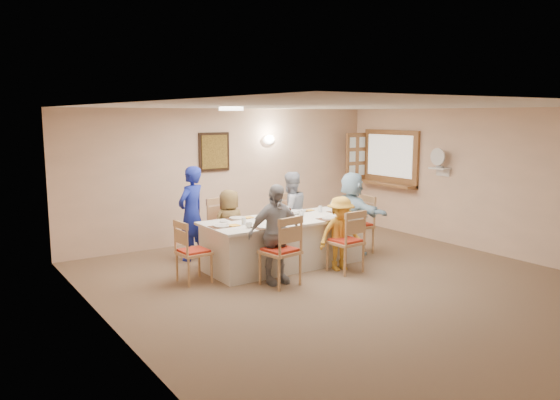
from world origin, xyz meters
TOP-DOWN VIEW (x-y plane):
  - ground at (0.00, 0.00)m, footprint 7.00×7.00m
  - room_walls at (0.00, 0.00)m, footprint 7.00×7.00m
  - wall_picture at (-0.30, 3.46)m, footprint 0.62×0.05m
  - wall_sconce at (0.90, 3.44)m, footprint 0.26×0.09m
  - ceiling_light at (-1.00, 1.50)m, footprint 0.36×0.36m
  - serving_hatch at (3.21, 2.40)m, footprint 0.06×1.50m
  - hatch_sill at (3.09, 2.40)m, footprint 0.30×1.50m
  - shutter_door at (2.95, 3.16)m, footprint 0.55×0.04m
  - fan_shelf at (3.13, 1.05)m, footprint 0.22×0.36m
  - desk_fan at (3.10, 1.05)m, footprint 0.30×0.30m
  - dining_table at (-0.19, 1.31)m, footprint 2.58×1.09m
  - chair_back_left at (-0.79, 2.11)m, footprint 0.56×0.56m
  - chair_back_right at (0.41, 2.11)m, footprint 0.56×0.56m
  - chair_front_left at (-0.79, 0.51)m, footprint 0.55×0.55m
  - chair_front_right at (0.41, 0.51)m, footprint 0.50×0.50m
  - chair_left_end at (-1.74, 1.31)m, footprint 0.47×0.47m
  - chair_right_end at (1.36, 1.31)m, footprint 0.52×0.52m
  - diner_back_left at (-0.79, 1.99)m, footprint 0.63×0.45m
  - diner_back_right at (0.41, 1.99)m, footprint 0.69×0.54m
  - diner_front_left at (-0.79, 0.63)m, footprint 0.90×0.50m
  - diner_front_right at (0.41, 0.63)m, footprint 0.85×0.62m
  - diner_right_end at (1.23, 1.31)m, footprint 1.38×0.61m
  - caregiver at (-1.24, 2.46)m, footprint 0.87×0.83m
  - placemat_fl at (-0.79, 0.89)m, footprint 0.36×0.27m
  - plate_fl at (-0.79, 0.89)m, footprint 0.26×0.26m
  - napkin_fl at (-0.61, 0.84)m, footprint 0.15×0.15m
  - placemat_fr at (0.41, 0.89)m, footprint 0.37×0.28m
  - plate_fr at (0.41, 0.89)m, footprint 0.25×0.25m
  - napkin_fr at (0.59, 0.84)m, footprint 0.14×0.14m
  - placemat_bl at (-0.79, 1.73)m, footprint 0.34×0.25m
  - plate_bl at (-0.79, 1.73)m, footprint 0.25×0.25m
  - napkin_bl at (-0.61, 1.68)m, footprint 0.14×0.14m
  - placemat_br at (0.41, 1.73)m, footprint 0.35×0.26m
  - plate_br at (0.41, 1.73)m, footprint 0.25×0.25m
  - napkin_br at (0.59, 1.68)m, footprint 0.14×0.14m
  - placemat_le at (-1.29, 1.31)m, footprint 0.34×0.25m
  - plate_le at (-1.29, 1.31)m, footprint 0.23×0.23m
  - napkin_le at (-1.11, 1.26)m, footprint 0.15×0.15m
  - placemat_re at (0.93, 1.31)m, footprint 0.34×0.25m
  - plate_re at (0.93, 1.31)m, footprint 0.25×0.25m
  - napkin_re at (1.11, 1.26)m, footprint 0.14×0.14m
  - teacup_a at (-1.00, 1.02)m, footprint 0.17×0.17m
  - teacup_b at (0.24, 1.85)m, footprint 0.14×0.14m
  - bowl_a at (-0.47, 1.10)m, footprint 0.36×0.36m
  - bowl_b at (0.18, 1.54)m, footprint 0.25×0.25m
  - condiment_ketchup at (-0.22, 1.35)m, footprint 0.11×0.11m
  - condiment_brown at (-0.13, 1.36)m, footprint 0.11×0.11m
  - condiment_malt at (-0.10, 1.27)m, footprint 0.21×0.21m
  - drinking_glass at (-0.34, 1.36)m, footprint 0.07×0.07m

SIDE VIEW (x-z plane):
  - ground at x=0.00m, z-range 0.00..0.00m
  - dining_table at x=-0.19m, z-range 0.00..0.76m
  - chair_left_end at x=-1.74m, z-range 0.00..0.92m
  - chair_front_right at x=0.41m, z-range 0.00..0.97m
  - chair_back_right at x=0.41m, z-range 0.00..0.99m
  - chair_right_end at x=1.36m, z-range 0.00..1.00m
  - chair_front_left at x=-0.79m, z-range 0.00..1.01m
  - chair_back_left at x=-0.79m, z-range 0.00..1.03m
  - diner_front_right at x=0.41m, z-range 0.00..1.15m
  - diner_back_left at x=-0.79m, z-range 0.00..1.20m
  - diner_back_right at x=0.41m, z-range 0.00..1.41m
  - diner_right_end at x=1.23m, z-range 0.00..1.42m
  - diner_front_left at x=-0.79m, z-range 0.00..1.43m
  - placemat_fl at x=-0.79m, z-range 0.76..0.77m
  - placemat_fr at x=0.41m, z-range 0.76..0.77m
  - placemat_bl at x=-0.79m, z-range 0.76..0.77m
  - placemat_br at x=0.41m, z-range 0.76..0.77m
  - placemat_le at x=-1.29m, z-range 0.76..0.77m
  - placemat_re at x=0.93m, z-range 0.76..0.77m
  - napkin_fl at x=-0.61m, z-range 0.77..0.77m
  - napkin_fr at x=0.59m, z-range 0.77..0.77m
  - napkin_bl at x=-0.61m, z-range 0.77..0.77m
  - napkin_br at x=0.59m, z-range 0.77..0.77m
  - napkin_le at x=-1.11m, z-range 0.77..0.77m
  - napkin_re at x=1.11m, z-range 0.77..0.77m
  - plate_fl at x=-0.79m, z-range 0.77..0.78m
  - plate_fr at x=0.41m, z-range 0.77..0.78m
  - plate_bl at x=-0.79m, z-range 0.77..0.78m
  - plate_br at x=0.41m, z-range 0.77..0.78m
  - plate_le at x=-1.29m, z-range 0.77..0.78m
  - plate_re at x=0.93m, z-range 0.77..0.78m
  - caregiver at x=-1.24m, z-range 0.00..1.56m
  - bowl_a at x=-0.47m, z-range 0.76..0.82m
  - bowl_b at x=0.18m, z-range 0.76..0.82m
  - teacup_a at x=-1.00m, z-range 0.76..0.84m
  - teacup_b at x=0.24m, z-range 0.76..0.85m
  - drinking_glass at x=-0.34m, z-range 0.76..0.87m
  - condiment_malt at x=-0.10m, z-range 0.76..0.93m
  - condiment_brown at x=-0.13m, z-range 0.76..0.98m
  - condiment_ketchup at x=-0.22m, z-range 0.76..1.01m
  - hatch_sill at x=3.09m, z-range 0.95..1.00m
  - fan_shelf at x=3.13m, z-range 1.39..1.41m
  - serving_hatch at x=3.21m, z-range 0.92..2.08m
  - shutter_door at x=2.95m, z-range 1.00..2.00m
  - room_walls at x=0.00m, z-range -1.99..5.01m
  - desk_fan at x=3.10m, z-range 1.41..1.69m
  - wall_picture at x=-0.30m, z-range 1.34..2.06m
  - wall_sconce at x=0.90m, z-range 1.81..1.99m
  - ceiling_light at x=-1.00m, z-range 2.45..2.50m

